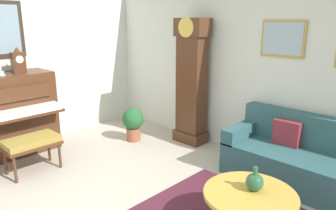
{
  "coord_description": "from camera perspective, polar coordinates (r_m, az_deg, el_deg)",
  "views": [
    {
      "loc": [
        2.62,
        -1.78,
        1.99
      ],
      "look_at": [
        -0.17,
        1.1,
        0.91
      ],
      "focal_mm": 33.93,
      "sensor_mm": 36.0,
      "label": 1
    }
  ],
  "objects": [
    {
      "name": "ground_plane",
      "position": [
        3.77,
        -10.38,
        -17.98
      ],
      "size": [
        6.4,
        6.0,
        0.1
      ],
      "primitive_type": "cube",
      "color": "#B2A899"
    },
    {
      "name": "wall_left",
      "position": [
        5.55,
        -27.27,
        7.41
      ],
      "size": [
        0.13,
        4.9,
        2.8
      ],
      "color": "silver",
      "rests_on": "ground_plane"
    },
    {
      "name": "wall_back",
      "position": [
        4.96,
        12.14,
        7.95
      ],
      "size": [
        5.3,
        0.13,
        2.8
      ],
      "color": "silver",
      "rests_on": "ground_plane"
    },
    {
      "name": "piano",
      "position": [
        5.27,
        -27.42,
        -1.73
      ],
      "size": [
        0.87,
        1.44,
        1.23
      ],
      "color": "#4C2B19",
      "rests_on": "ground_plane"
    },
    {
      "name": "piano_bench",
      "position": [
        4.62,
        -23.33,
        -6.29
      ],
      "size": [
        0.42,
        0.7,
        0.48
      ],
      "color": "#4C2B19",
      "rests_on": "ground_plane"
    },
    {
      "name": "grandfather_clock",
      "position": [
        5.16,
        4.23,
        3.56
      ],
      "size": [
        0.52,
        0.34,
        2.03
      ],
      "color": "#4C2B19",
      "rests_on": "ground_plane"
    },
    {
      "name": "couch",
      "position": [
        4.31,
        23.4,
        -9.18
      ],
      "size": [
        1.9,
        0.8,
        0.84
      ],
      "color": "#2D565B",
      "rests_on": "ground_plane"
    },
    {
      "name": "coffee_table",
      "position": [
        3.2,
        14.52,
        -15.5
      ],
      "size": [
        0.88,
        0.88,
        0.42
      ],
      "color": "gold",
      "rests_on": "ground_plane"
    },
    {
      "name": "mantel_clock",
      "position": [
        5.22,
        -25.32,
        7.15
      ],
      "size": [
        0.13,
        0.18,
        0.38
      ],
      "color": "#4C2B19",
      "rests_on": "piano"
    },
    {
      "name": "teacup",
      "position": [
        5.07,
        -27.78,
        4.98
      ],
      "size": [
        0.12,
        0.12,
        0.06
      ],
      "color": "#ADC6D6",
      "rests_on": "piano"
    },
    {
      "name": "green_jug",
      "position": [
        3.2,
        15.29,
        -13.17
      ],
      "size": [
        0.17,
        0.17,
        0.24
      ],
      "color": "#234C33",
      "rests_on": "coffee_table"
    },
    {
      "name": "potted_plant",
      "position": [
        5.38,
        -6.28,
        -3.09
      ],
      "size": [
        0.36,
        0.36,
        0.56
      ],
      "color": "#935138",
      "rests_on": "ground_plane"
    }
  ]
}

